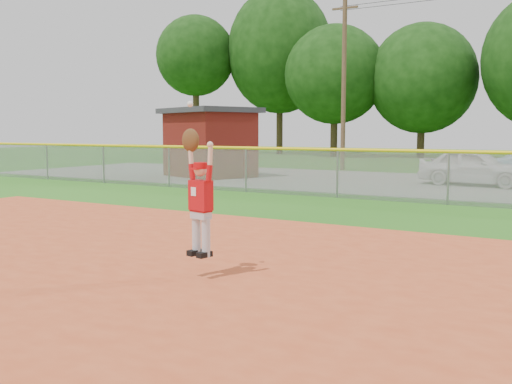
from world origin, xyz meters
TOP-DOWN VIEW (x-y plane):
  - ground at (0.00, 0.00)m, footprint 120.00×120.00m
  - clay_infield at (0.00, -3.00)m, footprint 24.00×16.00m
  - parking_strip at (0.00, 16.00)m, footprint 44.00×10.00m
  - car_white_a at (-0.33, 16.12)m, footprint 4.20×2.11m
  - utility_shed at (-11.42, 14.62)m, footprint 5.01×4.50m
  - outfield_fence at (0.00, 10.00)m, footprint 40.06×0.10m
  - ballplayer at (-1.20, -0.12)m, footprint 0.59×0.30m

SIDE VIEW (x-z plane):
  - ground at x=0.00m, z-range 0.00..0.00m
  - parking_strip at x=0.00m, z-range 0.00..0.03m
  - clay_infield at x=0.00m, z-range 0.00..0.04m
  - car_white_a at x=-0.33m, z-range 0.03..1.40m
  - outfield_fence at x=0.00m, z-range 0.11..1.66m
  - ballplayer at x=-1.20m, z-range 0.15..2.29m
  - utility_shed at x=-11.42m, z-range 0.03..3.12m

